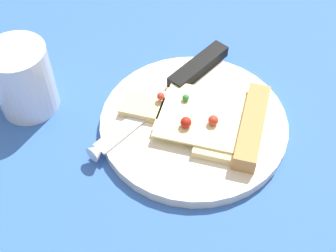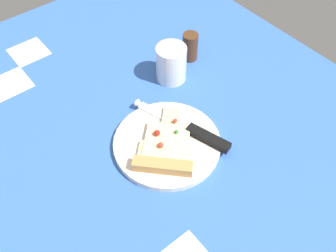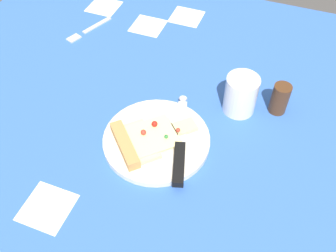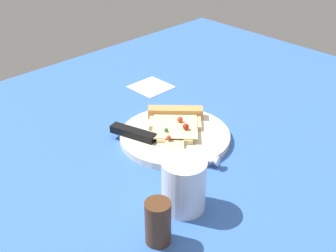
{
  "view_description": "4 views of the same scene",
  "coord_description": "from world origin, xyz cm",
  "px_view_note": "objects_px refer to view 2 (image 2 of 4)",
  "views": [
    {
      "loc": [
        -22.0,
        15.3,
        45.18
      ],
      "look_at": [
        8.16,
        -2.59,
        2.61
      ],
      "focal_mm": 50.21,
      "sensor_mm": 36.0,
      "label": 1
    },
    {
      "loc": [
        -21.96,
        -44.31,
        65.67
      ],
      "look_at": [
        9.55,
        -4.85,
        4.25
      ],
      "focal_mm": 40.59,
      "sensor_mm": 36.0,
      "label": 2
    },
    {
      "loc": [
        28.61,
        -52.73,
        64.07
      ],
      "look_at": [
        9.6,
        -3.05,
        2.41
      ],
      "focal_mm": 40.41,
      "sensor_mm": 36.0,
      "label": 3
    },
    {
      "loc": [
        64.84,
        49.69,
        50.39
      ],
      "look_at": [
        10.11,
        -6.35,
        3.96
      ],
      "focal_mm": 48.18,
      "sensor_mm": 36.0,
      "label": 4
    }
  ],
  "objects_px": {
    "plate": "(167,144)",
    "knife": "(190,129)",
    "pizza_slice": "(165,149)",
    "pepper_shaker": "(190,47)",
    "drinking_glass": "(171,63)"
  },
  "relations": [
    {
      "from": "pizza_slice",
      "to": "knife",
      "type": "height_order",
      "value": "pizza_slice"
    },
    {
      "from": "pizza_slice",
      "to": "knife",
      "type": "relative_size",
      "value": 0.76
    },
    {
      "from": "pepper_shaker",
      "to": "drinking_glass",
      "type": "bearing_deg",
      "value": -161.71
    },
    {
      "from": "pizza_slice",
      "to": "plate",
      "type": "bearing_deg",
      "value": 89.54
    },
    {
      "from": "plate",
      "to": "knife",
      "type": "xyz_separation_m",
      "value": [
        0.06,
        -0.01,
        0.01
      ]
    },
    {
      "from": "pizza_slice",
      "to": "drinking_glass",
      "type": "relative_size",
      "value": 1.95
    },
    {
      "from": "knife",
      "to": "plate",
      "type": "bearing_deg",
      "value": 154.79
    },
    {
      "from": "plate",
      "to": "pizza_slice",
      "type": "height_order",
      "value": "pizza_slice"
    },
    {
      "from": "pizza_slice",
      "to": "pepper_shaker",
      "type": "bearing_deg",
      "value": 86.11
    },
    {
      "from": "pepper_shaker",
      "to": "knife",
      "type": "bearing_deg",
      "value": -130.64
    },
    {
      "from": "drinking_glass",
      "to": "plate",
      "type": "bearing_deg",
      "value": -131.24
    },
    {
      "from": "plate",
      "to": "pizza_slice",
      "type": "distance_m",
      "value": 0.03
    },
    {
      "from": "plate",
      "to": "knife",
      "type": "distance_m",
      "value": 0.06
    },
    {
      "from": "pizza_slice",
      "to": "drinking_glass",
      "type": "bearing_deg",
      "value": 94.11
    },
    {
      "from": "pizza_slice",
      "to": "knife",
      "type": "distance_m",
      "value": 0.08
    }
  ]
}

